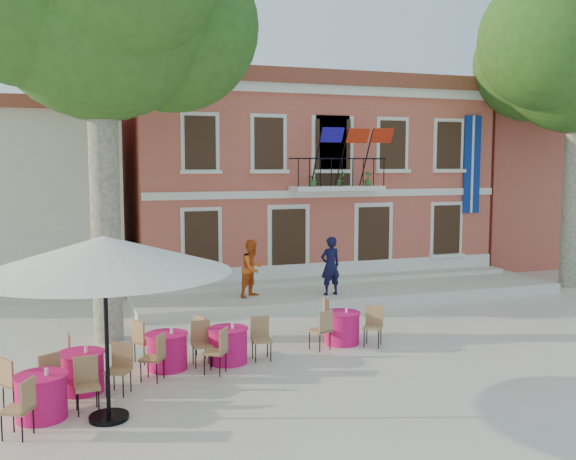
# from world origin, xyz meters

# --- Properties ---
(ground) EXTENTS (90.00, 90.00, 0.00)m
(ground) POSITION_xyz_m (0.00, 0.00, 0.00)
(ground) COLOR beige
(ground) RESTS_ON ground
(main_building) EXTENTS (13.50, 9.59, 7.50)m
(main_building) POSITION_xyz_m (2.00, 9.99, 3.78)
(main_building) COLOR #CB5449
(main_building) RESTS_ON ground
(neighbor_east) EXTENTS (9.40, 9.40, 6.40)m
(neighbor_east) POSITION_xyz_m (14.00, 11.00, 3.22)
(neighbor_east) COLOR #CB5449
(neighbor_east) RESTS_ON ground
(terrace) EXTENTS (14.00, 3.40, 0.30)m
(terrace) POSITION_xyz_m (2.00, 4.40, 0.15)
(terrace) COLOR silver
(terrace) RESTS_ON ground
(plane_tree_west) EXTENTS (5.53, 5.53, 10.86)m
(plane_tree_west) POSITION_xyz_m (-5.81, 1.50, 8.00)
(plane_tree_west) COLOR #A59E84
(plane_tree_west) RESTS_ON ground
(patio_umbrella) EXTENTS (4.23, 4.23, 3.14)m
(patio_umbrella) POSITION_xyz_m (-6.10, -3.63, 2.82)
(patio_umbrella) COLOR black
(patio_umbrella) RESTS_ON ground
(pedestrian_navy) EXTENTS (0.71, 0.52, 1.81)m
(pedestrian_navy) POSITION_xyz_m (0.91, 3.48, 1.20)
(pedestrian_navy) COLOR black
(pedestrian_navy) RESTS_ON terrace
(pedestrian_orange) EXTENTS (1.07, 1.01, 1.74)m
(pedestrian_orange) POSITION_xyz_m (-1.44, 3.99, 1.17)
(pedestrian_orange) COLOR #E0591A
(pedestrian_orange) RESTS_ON terrace
(cafe_table_0) EXTENTS (1.68, 1.87, 0.95)m
(cafe_table_0) POSITION_xyz_m (-7.18, -3.23, 0.43)
(cafe_table_0) COLOR #D81461
(cafe_table_0) RESTS_ON ground
(cafe_table_1) EXTENTS (1.64, 1.87, 0.95)m
(cafe_table_1) POSITION_xyz_m (-4.78, -1.23, 0.43)
(cafe_table_1) COLOR #D81461
(cafe_table_1) RESTS_ON ground
(cafe_table_2) EXTENTS (1.87, 1.64, 0.95)m
(cafe_table_2) POSITION_xyz_m (-6.52, -2.08, 0.43)
(cafe_table_2) COLOR #D81461
(cafe_table_2) RESTS_ON ground
(cafe_table_3) EXTENTS (1.69, 1.87, 0.95)m
(cafe_table_3) POSITION_xyz_m (-3.46, -1.22, 0.43)
(cafe_table_3) COLOR #D81461
(cafe_table_3) RESTS_ON ground
(cafe_table_4) EXTENTS (1.86, 1.72, 0.95)m
(cafe_table_4) POSITION_xyz_m (-0.50, -0.64, 0.43)
(cafe_table_4) COLOR #D81461
(cafe_table_4) RESTS_ON ground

